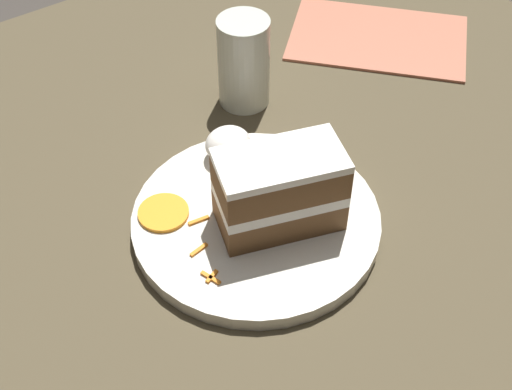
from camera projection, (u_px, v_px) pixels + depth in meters
name	position (u px, v px, depth m)	size (l,w,h in m)	color
ground_plane	(219.00, 211.00, 0.82)	(6.00, 6.00, 0.00)	#38332D
dining_table	(218.00, 205.00, 0.81)	(1.20, 0.98, 0.02)	#4C422D
plate	(256.00, 221.00, 0.77)	(0.27, 0.27, 0.02)	silver
cake_slice	(280.00, 190.00, 0.73)	(0.14, 0.10, 0.09)	brown
cream_dollop	(228.00, 144.00, 0.82)	(0.05, 0.05, 0.04)	white
orange_garnish	(164.00, 213.00, 0.76)	(0.06, 0.06, 0.00)	orange
carrot_shreds_scatter	(217.00, 238.00, 0.74)	(0.17, 0.11, 0.00)	orange
drinking_glass	(244.00, 68.00, 0.89)	(0.07, 0.07, 0.12)	beige
menu_card	(378.00, 38.00, 1.02)	(0.16, 0.25, 0.00)	#B2664C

